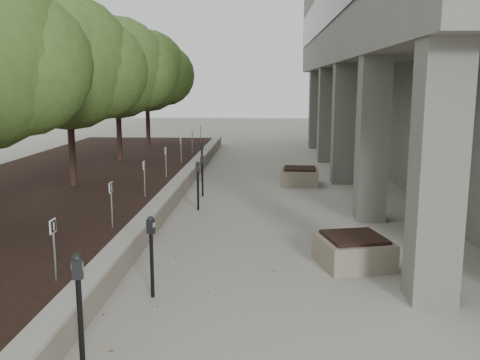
% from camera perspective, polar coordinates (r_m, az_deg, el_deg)
% --- Properties ---
extents(ground, '(90.00, 90.00, 0.00)m').
position_cam_1_polar(ground, '(7.81, -3.60, -15.07)').
color(ground, gray).
rests_on(ground, ground).
extents(retaining_wall, '(0.39, 26.00, 0.50)m').
position_cam_1_polar(retaining_wall, '(16.52, -6.43, -0.53)').
color(retaining_wall, gray).
rests_on(retaining_wall, ground).
extents(planting_bed, '(7.00, 26.00, 0.40)m').
position_cam_1_polar(planting_bed, '(17.49, -18.40, -0.56)').
color(planting_bed, black).
rests_on(planting_bed, ground).
extents(crabapple_tree_3, '(4.60, 4.00, 5.44)m').
position_cam_1_polar(crabapple_tree_3, '(16.03, -17.93, 9.04)').
color(crabapple_tree_3, '#385821').
rests_on(crabapple_tree_3, planting_bed).
extents(crabapple_tree_4, '(4.60, 4.00, 5.44)m').
position_cam_1_polar(crabapple_tree_4, '(20.78, -13.04, 9.45)').
color(crabapple_tree_4, '#385821').
rests_on(crabapple_tree_4, planting_bed).
extents(crabapple_tree_5, '(4.60, 4.00, 5.44)m').
position_cam_1_polar(crabapple_tree_5, '(25.63, -9.98, 9.68)').
color(crabapple_tree_5, '#385821').
rests_on(crabapple_tree_5, planting_bed).
extents(parking_sign_2, '(0.04, 0.22, 0.96)m').
position_cam_1_polar(parking_sign_2, '(8.51, -19.32, -7.12)').
color(parking_sign_2, black).
rests_on(parking_sign_2, planting_bed).
extents(parking_sign_3, '(0.04, 0.22, 0.96)m').
position_cam_1_polar(parking_sign_3, '(11.25, -13.63, -2.64)').
color(parking_sign_3, black).
rests_on(parking_sign_3, planting_bed).
extents(parking_sign_4, '(0.04, 0.22, 0.96)m').
position_cam_1_polar(parking_sign_4, '(14.09, -10.21, 0.08)').
color(parking_sign_4, black).
rests_on(parking_sign_4, planting_bed).
extents(parking_sign_5, '(0.04, 0.22, 0.96)m').
position_cam_1_polar(parking_sign_5, '(16.99, -7.96, 1.88)').
color(parking_sign_5, black).
rests_on(parking_sign_5, planting_bed).
extents(parking_sign_6, '(0.04, 0.22, 0.96)m').
position_cam_1_polar(parking_sign_6, '(19.92, -6.36, 3.16)').
color(parking_sign_6, black).
rests_on(parking_sign_6, planting_bed).
extents(parking_sign_7, '(0.04, 0.22, 0.96)m').
position_cam_1_polar(parking_sign_7, '(22.86, -5.17, 4.10)').
color(parking_sign_7, black).
rests_on(parking_sign_7, planting_bed).
extents(parking_sign_8, '(0.04, 0.22, 0.96)m').
position_cam_1_polar(parking_sign_8, '(25.82, -4.25, 4.83)').
color(parking_sign_8, black).
rests_on(parking_sign_8, planting_bed).
extents(parking_meter_1, '(0.16, 0.13, 1.44)m').
position_cam_1_polar(parking_meter_1, '(6.61, -16.82, -13.52)').
color(parking_meter_1, black).
rests_on(parking_meter_1, ground).
extents(parking_meter_2, '(0.15, 0.13, 1.33)m').
position_cam_1_polar(parking_meter_2, '(8.52, -9.47, -8.16)').
color(parking_meter_2, black).
rests_on(parking_meter_2, ground).
extents(parking_meter_3, '(0.14, 0.10, 1.32)m').
position_cam_1_polar(parking_meter_3, '(14.15, -4.54, -0.64)').
color(parking_meter_3, black).
rests_on(parking_meter_3, ground).
extents(parking_meter_4, '(0.13, 0.09, 1.25)m').
position_cam_1_polar(parking_meter_4, '(15.87, -4.05, 0.43)').
color(parking_meter_4, black).
rests_on(parking_meter_4, ground).
extents(parking_meter_5, '(0.14, 0.11, 1.38)m').
position_cam_1_polar(parking_meter_5, '(18.32, -4.11, 1.97)').
color(parking_meter_5, black).
rests_on(parking_meter_5, ground).
extents(planter_front, '(1.47, 1.47, 0.57)m').
position_cam_1_polar(planter_front, '(10.19, 12.11, -7.39)').
color(planter_front, gray).
rests_on(planter_front, ground).
extents(planter_back, '(1.32, 1.32, 0.58)m').
position_cam_1_polar(planter_back, '(17.88, 6.41, 0.43)').
color(planter_back, gray).
rests_on(planter_back, ground).
extents(berry_scatter, '(3.30, 14.10, 0.02)m').
position_cam_1_polar(berry_scatter, '(12.50, -1.50, -5.15)').
color(berry_scatter, maroon).
rests_on(berry_scatter, ground).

